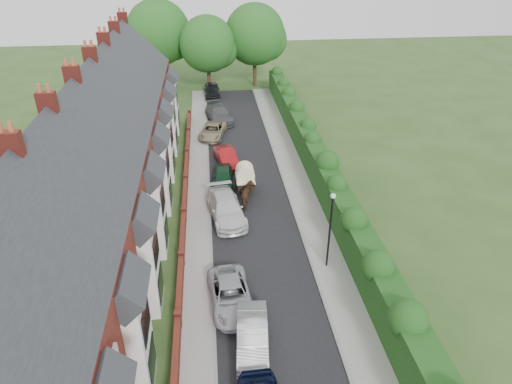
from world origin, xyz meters
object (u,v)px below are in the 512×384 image
car_silver_b (231,295)px  car_red (227,157)px  horse_cart (245,176)px  lamppost (331,222)px  car_beige (213,131)px  car_white (226,208)px  car_grey (219,114)px  car_silver_a (252,335)px  car_black (212,90)px  car_green (223,177)px  horse (248,196)px

car_silver_b → car_red: (0.65, 17.31, 0.03)m
horse_cart → car_red: bearing=103.9°
lamppost → horse_cart: 10.80m
car_beige → car_white: bearing=-74.4°
car_silver_b → car_grey: (0.37, 28.00, 0.13)m
car_silver_a → car_black: (-1.04, 39.65, 0.08)m
car_green → horse_cart: bearing=-34.9°
car_red → car_black: 19.39m
car_silver_b → car_grey: bearing=84.0°
car_black → car_grey: bearing=-87.8°
car_white → car_green: size_ratio=1.37×
car_silver_a → car_silver_b: (-0.87, 2.98, -0.04)m
lamppost → car_red: bearing=109.9°
lamppost → car_silver_a: size_ratio=1.21×
car_silver_b → lamppost: bearing=18.3°
lamppost → car_silver_b: (-5.96, -2.60, -2.63)m
lamppost → horse_cart: size_ratio=1.57×
lamppost → car_silver_b: 7.02m
car_red → car_black: car_black is taller
horse_cart → car_grey: bearing=95.5°
car_silver_a → car_red: size_ratio=1.01×
lamppost → car_green: 12.80m
car_silver_b → car_red: bearing=82.6°
car_red → horse_cart: 5.09m
car_white → car_red: 8.58m
lamppost → car_white: bearing=133.2°
car_beige → car_silver_a: bearing=-73.9°
car_grey → car_silver_a: bearing=-100.2°
car_silver_a → car_green: bearing=97.2°
car_green → car_beige: 9.93m
car_grey → car_beige: bearing=-110.9°
car_black → horse_cart: (2.02, -24.27, 0.57)m
horse_cart → car_black: bearing=94.8°
horse → car_red: bearing=-71.2°
car_green → horse: (1.68, -3.51, 0.18)m
lamppost → car_black: 34.71m
car_green → car_black: car_black is taller
car_beige → horse_cart: bearing=-65.3°
car_beige → horse_cart: 11.46m
car_green → car_black: 22.97m
car_white → horse_cart: 4.06m
car_silver_a → horse: size_ratio=2.09×
car_silver_b → horse: size_ratio=2.34×
car_green → car_grey: size_ratio=0.73×
lamppost → car_beige: lamppost is taller
car_beige → horse_cart: horse_cart is taller
lamppost → car_green: size_ratio=1.29×
car_silver_b → car_green: bearing=84.0°
car_white → car_beige: size_ratio=1.18×
car_silver_a → car_black: bearing=96.3°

